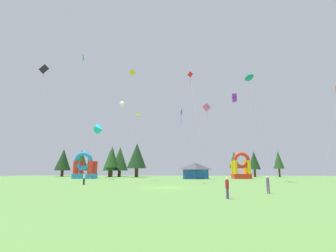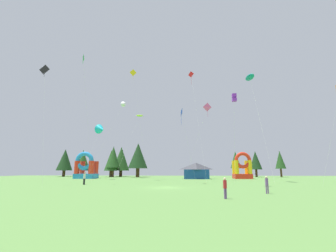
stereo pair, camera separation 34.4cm
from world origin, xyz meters
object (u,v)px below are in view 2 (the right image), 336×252
object	(u,v)px
kite_red_diamond	(191,76)
kite_green_diamond	(83,60)
kite_blue_diamond	(181,113)
kite_yellow_diamond	(133,74)
kite_white_delta	(123,104)
person_far_side	(84,177)
kite_pink_diamond	(207,108)
kite_lime_parafoil	(140,116)
person_near_camera	(267,183)
kite_cyan_delta	(101,129)
kite_teal_parafoil	(250,77)
inflatable_yellow_castle	(242,169)
kite_purple_box	(234,98)
inflatable_blue_arch	(86,169)
kite_black_diamond	(45,71)
festival_tent	(196,171)
person_left_edge	(225,186)

from	to	relation	value
kite_red_diamond	kite_green_diamond	distance (m)	25.53
kite_blue_diamond	kite_yellow_diamond	size ratio (longest dim) A/B	0.46
kite_white_delta	kite_blue_diamond	size ratio (longest dim) A/B	1.65
kite_yellow_diamond	person_far_side	xyz separation A→B (m)	(-2.54, -19.30, -24.20)
kite_pink_diamond	kite_blue_diamond	size ratio (longest dim) A/B	1.31
kite_red_diamond	kite_lime_parafoil	xyz separation A→B (m)	(-11.43, -3.54, -10.35)
kite_white_delta	kite_lime_parafoil	size ratio (longest dim) A/B	1.42
kite_red_diamond	kite_pink_diamond	distance (m)	9.90
kite_lime_parafoil	person_near_camera	xyz separation A→B (m)	(16.59, -26.13, -12.59)
kite_red_diamond	kite_cyan_delta	xyz separation A→B (m)	(-21.61, 1.94, -12.27)
kite_cyan_delta	kite_teal_parafoil	world-z (taller)	kite_teal_parafoil
inflatable_yellow_castle	kite_green_diamond	bearing A→B (deg)	-142.60
kite_white_delta	kite_yellow_diamond	distance (m)	8.56
kite_red_diamond	person_near_camera	size ratio (longest dim) A/B	15.69
kite_green_diamond	person_near_camera	bearing A→B (deg)	-28.00
person_near_camera	kite_pink_diamond	bearing A→B (deg)	98.76
person_near_camera	inflatable_yellow_castle	xyz separation A→B (m)	(6.99, 36.15, 1.43)
kite_purple_box	inflatable_blue_arch	bearing A→B (deg)	140.80
kite_lime_parafoil	inflatable_yellow_castle	world-z (taller)	kite_lime_parafoil
kite_pink_diamond	kite_black_diamond	bearing A→B (deg)	-151.06
kite_yellow_diamond	festival_tent	size ratio (longest dim) A/B	4.46
kite_black_diamond	person_far_side	world-z (taller)	kite_black_diamond
kite_lime_parafoil	person_left_edge	distance (m)	34.88
kite_red_diamond	kite_green_diamond	world-z (taller)	kite_red_diamond
kite_white_delta	person_left_edge	size ratio (longest dim) A/B	12.75
kite_yellow_diamond	kite_purple_box	distance (m)	31.40
kite_pink_diamond	person_far_side	xyz separation A→B (m)	(-19.81, -14.52, -14.03)
kite_pink_diamond	person_left_edge	world-z (taller)	kite_pink_diamond
kite_purple_box	person_near_camera	distance (m)	14.99
kite_black_diamond	kite_lime_parafoil	size ratio (longest dim) A/B	1.30
kite_cyan_delta	kite_teal_parafoil	size ratio (longest dim) A/B	0.63
kite_purple_box	person_left_edge	size ratio (longest dim) A/B	8.15
kite_lime_parafoil	festival_tent	distance (m)	19.28
kite_pink_diamond	kite_green_diamond	bearing A→B (deg)	-147.85
kite_blue_diamond	kite_teal_parafoil	bearing A→B (deg)	23.33
kite_green_diamond	kite_yellow_diamond	bearing A→B (deg)	76.46
kite_cyan_delta	inflatable_yellow_castle	distance (m)	35.30
kite_teal_parafoil	person_far_side	world-z (taller)	kite_teal_parafoil
kite_cyan_delta	person_left_edge	xyz separation A→B (m)	(22.28, -35.67, -10.67)
kite_red_diamond	person_left_edge	size ratio (longest dim) A/B	15.80
kite_yellow_diamond	kite_green_diamond	size ratio (longest dim) A/B	1.26
kite_white_delta	inflatable_yellow_castle	world-z (taller)	kite_white_delta
person_near_camera	festival_tent	size ratio (longest dim) A/B	0.27
kite_pink_diamond	person_near_camera	distance (m)	29.93
person_left_edge	inflatable_yellow_castle	distance (m)	41.83
kite_blue_diamond	kite_green_diamond	distance (m)	18.40
kite_yellow_diamond	kite_lime_parafoil	xyz separation A→B (m)	(2.74, -4.93, -11.75)
kite_white_delta	kite_black_diamond	size ratio (longest dim) A/B	1.09
kite_yellow_diamond	festival_tent	bearing A→B (deg)	15.49
kite_cyan_delta	inflatable_blue_arch	world-z (taller)	kite_cyan_delta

